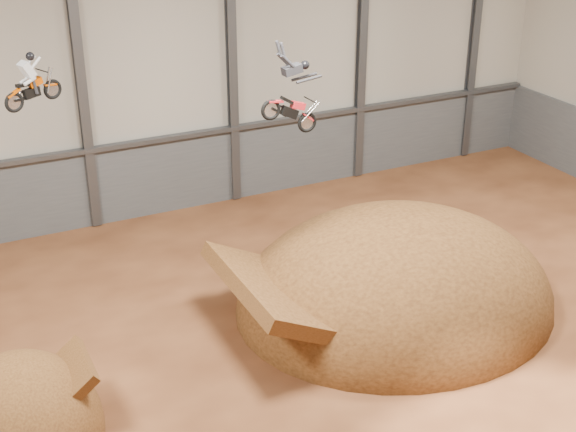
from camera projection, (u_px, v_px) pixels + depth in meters
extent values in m
plane|color=#4E2714|center=(321.00, 391.00, 24.76)|extent=(40.00, 40.00, 0.00)
cube|color=#B2AB9E|center=(157.00, 60.00, 34.01)|extent=(40.00, 0.10, 14.00)
cube|color=#52555A|center=(166.00, 175.00, 36.15)|extent=(39.80, 0.18, 3.50)
cube|color=#47494F|center=(164.00, 139.00, 35.27)|extent=(39.80, 0.35, 0.20)
cube|color=#47494F|center=(80.00, 70.00, 32.52)|extent=(0.40, 0.36, 13.90)
cube|color=#47494F|center=(231.00, 53.00, 35.18)|extent=(0.40, 0.36, 13.90)
cube|color=#47494F|center=(362.00, 38.00, 37.84)|extent=(0.40, 0.36, 13.90)
cube|color=#47494F|center=(475.00, 25.00, 40.50)|extent=(0.40, 0.36, 13.90)
ellipsoid|color=#432510|center=(25.00, 431.00, 23.04)|extent=(4.53, 5.22, 4.53)
ellipsoid|color=#432510|center=(395.00, 304.00, 29.41)|extent=(11.89, 10.52, 6.86)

